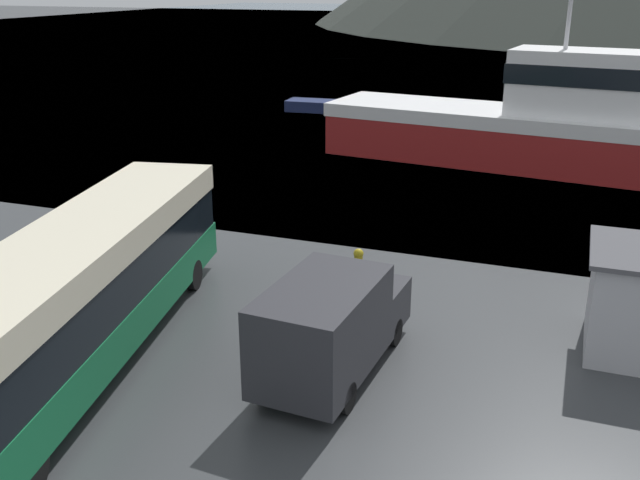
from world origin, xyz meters
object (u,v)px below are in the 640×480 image
object	(u,v)px
delivery_van	(331,324)
fishing_boat	(543,124)
small_boat	(337,107)
tour_bus	(80,291)

from	to	relation	value
delivery_van	fishing_boat	size ratio (longest dim) A/B	0.26
delivery_van	small_boat	xyz separation A→B (m)	(-11.12, 32.94, -0.90)
tour_bus	delivery_van	distance (m)	5.91
tour_bus	fishing_boat	bearing A→B (deg)	58.27
fishing_boat	small_boat	xyz separation A→B (m)	(-14.25, 10.95, -1.73)
delivery_van	small_boat	bearing A→B (deg)	112.20
tour_bus	fishing_boat	distance (m)	25.12
small_boat	delivery_van	bearing A→B (deg)	-164.67
tour_bus	small_boat	bearing A→B (deg)	87.77
tour_bus	fishing_boat	xyz separation A→B (m)	(8.81, 23.52, 0.23)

